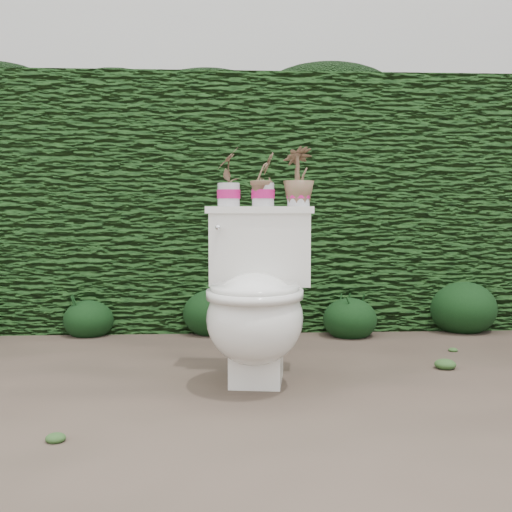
{
  "coord_description": "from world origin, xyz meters",
  "views": [
    {
      "loc": [
        0.04,
        -2.82,
        0.75
      ],
      "look_at": [
        0.2,
        0.09,
        0.55
      ],
      "focal_mm": 45.0,
      "sensor_mm": 36.0,
      "label": 1
    }
  ],
  "objects": [
    {
      "name": "liriope_clump_5",
      "position": [
        1.57,
        1.12,
        0.17
      ],
      "size": [
        0.43,
        0.43,
        0.34
      ],
      "primitive_type": "ellipsoid",
      "color": "#133412",
      "rests_on": "ground"
    },
    {
      "name": "liriope_clump_3",
      "position": [
        -0.0,
        1.12,
        0.15
      ],
      "size": [
        0.38,
        0.38,
        0.31
      ],
      "primitive_type": "ellipsoid",
      "color": "#133412",
      "rests_on": "ground"
    },
    {
      "name": "potted_plant_left",
      "position": [
        0.08,
        0.21,
        0.91
      ],
      "size": [
        0.11,
        0.15,
        0.26
      ],
      "primitive_type": "imported",
      "rotation": [
        0.0,
        0.0,
        4.59
      ],
      "color": "#2D7123",
      "rests_on": "toilet"
    },
    {
      "name": "house_wall",
      "position": [
        0.6,
        6.0,
        2.0
      ],
      "size": [
        8.0,
        3.5,
        4.0
      ],
      "primitive_type": "cube",
      "color": "silver",
      "rests_on": "ground"
    },
    {
      "name": "liriope_clump_4",
      "position": [
        0.82,
        0.98,
        0.13
      ],
      "size": [
        0.33,
        0.33,
        0.26
      ],
      "primitive_type": "ellipsoid",
      "color": "#133412",
      "rests_on": "ground"
    },
    {
      "name": "hedge",
      "position": [
        0.0,
        1.6,
        0.8
      ],
      "size": [
        8.0,
        1.0,
        1.6
      ],
      "primitive_type": "cube",
      "color": "#234E1A",
      "rests_on": "ground"
    },
    {
      "name": "liriope_clump_2",
      "position": [
        -0.76,
        1.1,
        0.12
      ],
      "size": [
        0.31,
        0.31,
        0.24
      ],
      "primitive_type": "ellipsoid",
      "color": "#133412",
      "rests_on": "ground"
    },
    {
      "name": "potted_plant_center",
      "position": [
        0.24,
        0.19,
        0.9
      ],
      "size": [
        0.17,
        0.17,
        0.24
      ],
      "primitive_type": "imported",
      "rotation": [
        0.0,
        0.0,
        0.87
      ],
      "color": "#2D7123",
      "rests_on": "toilet"
    },
    {
      "name": "toilet",
      "position": [
        0.2,
        -0.05,
        0.36
      ],
      "size": [
        0.55,
        0.73,
        0.78
      ],
      "rotation": [
        0.0,
        0.0,
        -0.14
      ],
      "color": "white",
      "rests_on": "ground"
    },
    {
      "name": "potted_plant_right",
      "position": [
        0.41,
        0.16,
        0.91
      ],
      "size": [
        0.2,
        0.2,
        0.26
      ],
      "primitive_type": "imported",
      "rotation": [
        0.0,
        0.0,
        3.75
      ],
      "color": "#2D7123",
      "rests_on": "toilet"
    },
    {
      "name": "ground",
      "position": [
        0.0,
        0.0,
        0.0
      ],
      "size": [
        60.0,
        60.0,
        0.0
      ],
      "primitive_type": "plane",
      "color": "brown",
      "rests_on": "ground"
    }
  ]
}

